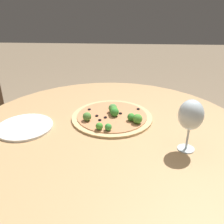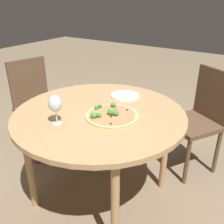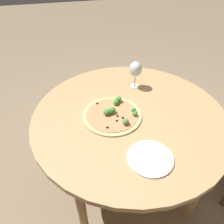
# 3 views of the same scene
# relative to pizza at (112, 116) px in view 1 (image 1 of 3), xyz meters

# --- Properties ---
(dining_table) EXTENTS (1.19, 1.19, 0.76)m
(dining_table) POSITION_rel_pizza_xyz_m (0.01, 0.10, -0.08)
(dining_table) COLOR tan
(dining_table) RESTS_ON ground_plane
(pizza) EXTENTS (0.36, 0.36, 0.05)m
(pizza) POSITION_rel_pizza_xyz_m (0.00, 0.00, 0.00)
(pizza) COLOR tan
(pizza) RESTS_ON dining_table
(wine_glass) EXTENTS (0.09, 0.09, 0.19)m
(wine_glass) POSITION_rel_pizza_xyz_m (-0.28, 0.22, 0.12)
(wine_glass) COLOR silver
(wine_glass) RESTS_ON dining_table
(plate_near) EXTENTS (0.23, 0.23, 0.01)m
(plate_near) POSITION_rel_pizza_xyz_m (0.36, 0.10, -0.01)
(plate_near) COLOR white
(plate_near) RESTS_ON dining_table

